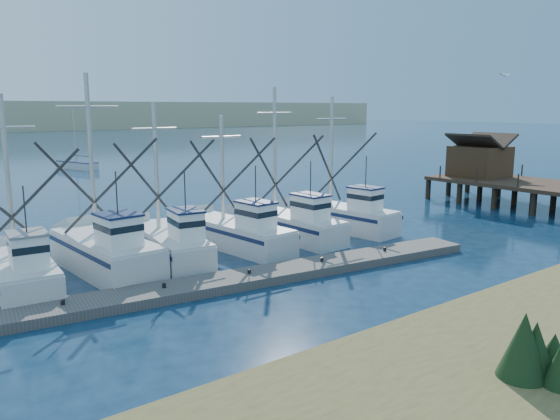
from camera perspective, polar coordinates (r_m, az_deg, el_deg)
name	(u,v)px	position (r m, az deg, el deg)	size (l,w,h in m)	color
ground	(434,280)	(26.47, 15.75, -7.02)	(500.00, 500.00, 0.00)	#0D2439
floating_dock	(187,289)	(23.99, -9.71, -8.10)	(31.08, 2.07, 0.41)	#55514C
timber_pier	(518,174)	(48.24, 23.60, 3.48)	(7.00, 20.00, 8.00)	black
trawler_fleet	(138,249)	(28.09, -14.58, -3.92)	(30.82, 9.18, 9.52)	silver
sailboat_near	(77,165)	(75.79, -20.42, 4.42)	(3.68, 6.83, 8.10)	silver
flying_gull	(505,75)	(39.67, 22.42, 12.93)	(1.16, 0.21, 0.21)	white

